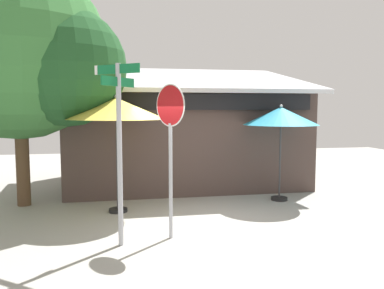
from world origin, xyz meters
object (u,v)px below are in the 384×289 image
at_px(patio_umbrella_mustard_left, 116,109).
at_px(patio_umbrella_teal_center, 281,117).
at_px(street_sign_post, 119,136).
at_px(stop_sign, 170,131).
at_px(shade_tree, 28,54).

height_order(patio_umbrella_mustard_left, patio_umbrella_teal_center, patio_umbrella_mustard_left).
distance_m(street_sign_post, stop_sign, 0.97).
bearing_deg(patio_umbrella_mustard_left, stop_sign, -64.50).
relative_size(stop_sign, patio_umbrella_teal_center, 1.14).
bearing_deg(patio_umbrella_mustard_left, patio_umbrella_teal_center, 5.34).
height_order(street_sign_post, stop_sign, street_sign_post).
bearing_deg(patio_umbrella_mustard_left, street_sign_post, -88.76).
xyz_separation_m(patio_umbrella_mustard_left, shade_tree, (-2.09, 0.98, 1.33)).
xyz_separation_m(patio_umbrella_mustard_left, patio_umbrella_teal_center, (4.26, 0.40, -0.20)).
height_order(patio_umbrella_mustard_left, shade_tree, shade_tree).
bearing_deg(stop_sign, shade_tree, 135.28).
height_order(stop_sign, shade_tree, shade_tree).
bearing_deg(shade_tree, stop_sign, -44.72).
bearing_deg(patio_umbrella_teal_center, patio_umbrella_mustard_left, -174.66).
relative_size(patio_umbrella_mustard_left, patio_umbrella_teal_center, 1.08).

